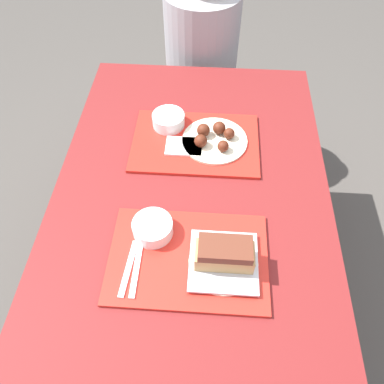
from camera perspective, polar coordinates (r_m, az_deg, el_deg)
name	(u,v)px	position (r m, az deg, el deg)	size (l,w,h in m)	color
ground_plane	(191,291)	(1.83, -0.15, -14.86)	(12.00, 12.00, 0.00)	#4C4742
picnic_table	(191,217)	(1.26, -0.21, -3.79)	(0.89, 1.43, 0.73)	maroon
picnic_bench_far	(203,101)	(2.10, 1.62, 13.70)	(0.85, 0.28, 0.44)	maroon
tray_near	(188,258)	(1.07, -0.61, -10.03)	(0.45, 0.31, 0.01)	red
tray_far	(196,142)	(1.34, 0.59, 7.57)	(0.45, 0.31, 0.01)	red
bowl_coleslaw_near	(153,227)	(1.09, -6.02, -5.38)	(0.12, 0.12, 0.05)	white
brisket_sandwich_plate	(224,257)	(1.03, 4.92, -9.85)	(0.19, 0.19, 0.10)	beige
plastic_fork_near	(128,268)	(1.06, -9.66, -11.36)	(0.03, 0.17, 0.00)	white
plastic_knife_near	(136,269)	(1.06, -8.47, -11.47)	(0.02, 0.17, 0.00)	white
bowl_coleslaw_far	(168,119)	(1.39, -3.61, 11.00)	(0.12, 0.12, 0.05)	white
wings_plate_far	(214,138)	(1.33, 3.36, 8.26)	(0.23, 0.23, 0.05)	beige
napkin_far	(184,146)	(1.32, -1.25, 6.97)	(0.13, 0.09, 0.01)	white
person_seated_across	(202,39)	(1.89, 1.51, 22.31)	(0.35, 0.35, 0.71)	#9E9EA3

